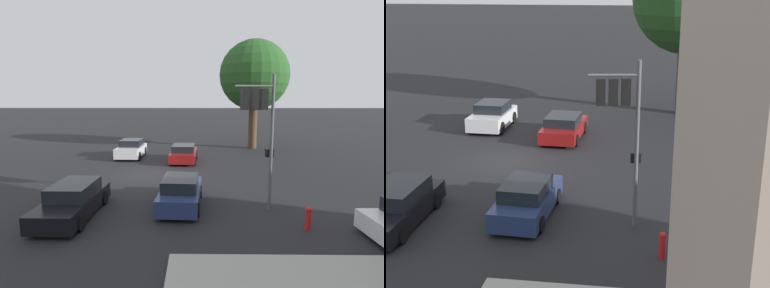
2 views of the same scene
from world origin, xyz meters
TOP-DOWN VIEW (x-y plane):
  - ground_plane at (0.00, 0.00)m, footprint 300.00×300.00m
  - street_tree at (-10.85, 8.85)m, footprint 6.83×6.83m
  - traffic_signal at (6.40, 5.86)m, footprint 0.77×1.83m
  - crossing_car_0 at (5.94, 2.44)m, footprint 4.27×2.04m
  - crossing_car_1 at (-4.12, 2.15)m, footprint 4.20×2.19m
  - crossing_car_2 at (-5.76, -2.39)m, footprint 3.94×2.13m
  - crossing_car_3 at (7.17, -2.08)m, footprint 4.71×1.95m
  - fire_hydrant at (8.49, 7.41)m, footprint 0.22×0.22m

SIDE VIEW (x-z plane):
  - ground_plane at x=0.00m, z-range 0.00..0.00m
  - fire_hydrant at x=8.49m, z-range 0.03..0.95m
  - crossing_car_1 at x=-4.12m, z-range -0.03..1.34m
  - crossing_car_3 at x=7.17m, z-range -0.04..1.37m
  - crossing_car_0 at x=5.94m, z-range -0.04..1.38m
  - crossing_car_2 at x=-5.76m, z-range -0.04..1.50m
  - traffic_signal at x=6.40m, z-range 1.33..7.32m
  - street_tree at x=-10.85m, z-range 1.90..12.62m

